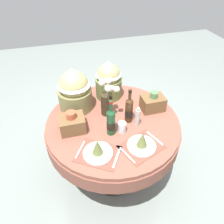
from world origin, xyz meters
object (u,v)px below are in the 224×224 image
at_px(place_setting_left, 98,150).
at_px(place_setting_right, 142,143).
at_px(flower_vase, 107,99).
at_px(gift_tub_back_centre, 109,78).
at_px(woven_basket_side_right, 153,103).
at_px(dining_table, 113,130).
at_px(tumbler_near_right, 122,127).
at_px(gift_tub_back_left, 74,88).
at_px(wine_bottle_left, 111,122).
at_px(pepper_mill, 138,117).
at_px(woven_basket_side_left, 72,123).
at_px(wine_bottle_centre, 129,110).

xyz_separation_m(place_setting_left, place_setting_right, (0.37, -0.02, 0.00)).
xyz_separation_m(flower_vase, gift_tub_back_centre, (0.09, 0.30, 0.04)).
bearing_deg(woven_basket_side_right, dining_table, -171.55).
xyz_separation_m(tumbler_near_right, gift_tub_back_left, (-0.34, 0.46, 0.18)).
bearing_deg(wine_bottle_left, pepper_mill, 8.99).
height_order(pepper_mill, woven_basket_side_left, same).
bearing_deg(wine_bottle_centre, flower_vase, 137.14).
distance_m(gift_tub_back_centre, woven_basket_side_left, 0.64).
xyz_separation_m(dining_table, wine_bottle_left, (-0.06, -0.15, 0.27)).
relative_size(gift_tub_back_left, gift_tub_back_centre, 1.09).
bearing_deg(woven_basket_side_left, place_setting_left, -64.83).
height_order(wine_bottle_centre, pepper_mill, wine_bottle_centre).
bearing_deg(place_setting_right, tumbler_near_right, 115.37).
bearing_deg(woven_basket_side_right, pepper_mill, -142.48).
bearing_deg(place_setting_left, gift_tub_back_centre, 69.32).
height_order(wine_bottle_left, gift_tub_back_centre, gift_tub_back_centre).
xyz_separation_m(place_setting_right, flower_vase, (-0.17, 0.49, 0.13)).
relative_size(pepper_mill, gift_tub_back_left, 0.46).
xyz_separation_m(place_setting_left, woven_basket_side_left, (-0.16, 0.33, 0.03)).
bearing_deg(gift_tub_back_left, wine_bottle_centre, -37.29).
height_order(wine_bottle_centre, gift_tub_back_centre, gift_tub_back_centre).
bearing_deg(flower_vase, gift_tub_back_left, 146.45).
xyz_separation_m(place_setting_right, gift_tub_back_centre, (-0.08, 0.78, 0.17)).
distance_m(place_setting_left, pepper_mill, 0.49).
bearing_deg(wine_bottle_centre, dining_table, 163.80).
xyz_separation_m(wine_bottle_centre, woven_basket_side_left, (-0.52, 0.02, -0.05)).
height_order(gift_tub_back_left, gift_tub_back_centre, gift_tub_back_left).
height_order(dining_table, place_setting_right, place_setting_right).
xyz_separation_m(dining_table, flower_vase, (-0.02, 0.11, 0.31)).
relative_size(place_setting_right, gift_tub_back_centre, 1.00).
relative_size(dining_table, place_setting_right, 3.15).
distance_m(place_setting_left, gift_tub_back_centre, 0.84).
height_order(wine_bottle_left, gift_tub_back_left, gift_tub_back_left).
bearing_deg(wine_bottle_left, wine_bottle_centre, 29.27).
distance_m(dining_table, place_setting_right, 0.44).
distance_m(place_setting_left, tumbler_near_right, 0.33).
xyz_separation_m(pepper_mill, gift_tub_back_left, (-0.50, 0.41, 0.14)).
height_order(woven_basket_side_left, woven_basket_side_right, woven_basket_side_right).
relative_size(wine_bottle_centre, woven_basket_side_left, 1.61).
distance_m(wine_bottle_left, gift_tub_back_centre, 0.58).
xyz_separation_m(place_setting_left, flower_vase, (0.20, 0.47, 0.13)).
distance_m(place_setting_right, flower_vase, 0.53).
relative_size(place_setting_left, wine_bottle_centre, 1.21).
relative_size(place_setting_right, tumbler_near_right, 4.15).
bearing_deg(place_setting_left, pepper_mill, 30.03).
height_order(gift_tub_back_centre, woven_basket_side_left, gift_tub_back_centre).
bearing_deg(tumbler_near_right, gift_tub_back_left, 127.02).
height_order(flower_vase, woven_basket_side_left, flower_vase).
bearing_deg(pepper_mill, place_setting_right, -102.18).
relative_size(wine_bottle_centre, pepper_mill, 1.73).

